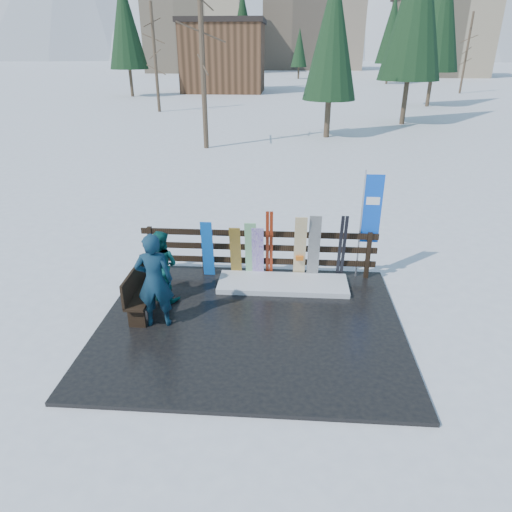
# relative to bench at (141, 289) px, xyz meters

# --- Properties ---
(ground) EXTENTS (700.00, 700.00, 0.00)m
(ground) POSITION_rel_bench_xyz_m (2.28, -0.29, -0.60)
(ground) COLOR white
(ground) RESTS_ON ground
(deck) EXTENTS (6.00, 5.00, 0.08)m
(deck) POSITION_rel_bench_xyz_m (2.28, -0.29, -0.56)
(deck) COLOR black
(deck) RESTS_ON ground
(fence) EXTENTS (5.60, 0.10, 1.15)m
(fence) POSITION_rel_bench_xyz_m (2.28, 1.91, 0.14)
(fence) COLOR black
(fence) RESTS_ON deck
(snow_patch) EXTENTS (2.97, 1.00, 0.12)m
(snow_patch) POSITION_rel_bench_xyz_m (2.90, 1.31, -0.46)
(snow_patch) COLOR white
(snow_patch) RESTS_ON deck
(bench) EXTENTS (0.41, 1.50, 0.97)m
(bench) POSITION_rel_bench_xyz_m (0.00, 0.00, 0.00)
(bench) COLOR black
(bench) RESTS_ON deck
(snowboard_0) EXTENTS (0.27, 0.23, 1.43)m
(snowboard_0) POSITION_rel_bench_xyz_m (1.11, 1.69, 0.20)
(snowboard_0) COLOR blue
(snowboard_0) RESTS_ON deck
(snowboard_1) EXTENTS (0.26, 0.34, 1.45)m
(snowboard_1) POSITION_rel_bench_xyz_m (2.13, 1.69, 0.21)
(snowboard_1) COLOR silver
(snowboard_1) RESTS_ON deck
(snowboard_2) EXTENTS (0.26, 0.34, 1.33)m
(snowboard_2) POSITION_rel_bench_xyz_m (1.77, 1.69, 0.15)
(snowboard_2) COLOR yellow
(snowboard_2) RESTS_ON deck
(snowboard_3) EXTENTS (0.27, 0.32, 1.33)m
(snowboard_3) POSITION_rel_bench_xyz_m (2.29, 1.69, 0.15)
(snowboard_3) COLOR white
(snowboard_3) RESTS_ON deck
(snowboard_4) EXTENTS (0.27, 0.26, 1.64)m
(snowboard_4) POSITION_rel_bench_xyz_m (3.59, 1.69, 0.31)
(snowboard_4) COLOR black
(snowboard_4) RESTS_ON deck
(snowboard_5) EXTENTS (0.28, 0.41, 1.63)m
(snowboard_5) POSITION_rel_bench_xyz_m (3.27, 1.69, 0.30)
(snowboard_5) COLOR white
(snowboard_5) RESTS_ON deck
(ski_pair_a) EXTENTS (0.16, 0.28, 1.70)m
(ski_pair_a) POSITION_rel_bench_xyz_m (2.56, 1.76, 0.34)
(ski_pair_a) COLOR maroon
(ski_pair_a) RESTS_ON deck
(ski_pair_b) EXTENTS (0.17, 0.29, 1.64)m
(ski_pair_b) POSITION_rel_bench_xyz_m (4.24, 1.76, 0.30)
(ski_pair_b) COLOR black
(ski_pair_b) RESTS_ON deck
(rental_flag) EXTENTS (0.45, 0.04, 2.60)m
(rental_flag) POSITION_rel_bench_xyz_m (4.82, 1.96, 1.09)
(rental_flag) COLOR silver
(rental_flag) RESTS_ON deck
(person_front) EXTENTS (0.76, 0.56, 1.93)m
(person_front) POSITION_rel_bench_xyz_m (0.46, -0.46, 0.45)
(person_front) COLOR #123E4F
(person_front) RESTS_ON deck
(person_back) EXTENTS (0.91, 0.79, 1.58)m
(person_back) POSITION_rel_bench_xyz_m (0.31, 0.56, 0.28)
(person_back) COLOR #0F554F
(person_back) RESTS_ON deck
(resort_buildings) EXTENTS (73.00, 87.60, 22.60)m
(resort_buildings) POSITION_rel_bench_xyz_m (3.31, 115.11, 9.21)
(resort_buildings) COLOR tan
(resort_buildings) RESTS_ON ground
(trees) EXTENTS (42.30, 68.63, 12.60)m
(trees) POSITION_rel_bench_xyz_m (5.78, 48.83, 5.26)
(trees) COLOR #382B1E
(trees) RESTS_ON ground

